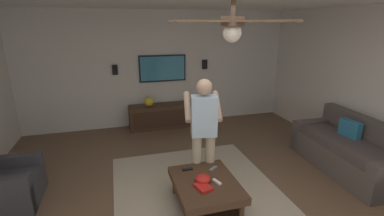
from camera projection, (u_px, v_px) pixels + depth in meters
name	position (u px, v px, depth m)	size (l,w,h in m)	color
ground_plane	(211.00, 215.00, 3.51)	(8.55, 8.55, 0.00)	brown
wall_back_tv	(160.00, 69.00, 6.44)	(0.10, 6.43, 2.67)	silver
area_rug	(201.00, 198.00, 3.84)	(3.05, 2.36, 0.01)	tan
couch	(348.00, 151.00, 4.54)	(1.94, 0.95, 0.87)	#564C47
armchair	(2.00, 186.00, 3.63)	(0.80, 0.81, 0.82)	#38383D
coffee_table	(206.00, 188.00, 3.57)	(1.00, 0.80, 0.40)	#422B1C
media_console	(166.00, 116.00, 6.45)	(0.45, 1.70, 0.55)	#422B1C
tv	(163.00, 68.00, 6.36)	(0.05, 1.09, 0.61)	black
person_standing	(204.00, 127.00, 3.91)	(0.60, 0.61, 1.64)	#C6B793
bowl	(203.00, 179.00, 3.50)	(0.20, 0.20, 0.09)	red
remote_white	(217.00, 182.00, 3.49)	(0.15, 0.04, 0.02)	white
remote_black	(187.00, 169.00, 3.80)	(0.15, 0.04, 0.02)	black
remote_grey	(213.00, 169.00, 3.81)	(0.15, 0.04, 0.02)	slate
book	(203.00, 187.00, 3.37)	(0.22, 0.16, 0.04)	red
vase_round	(149.00, 102.00, 6.20)	(0.22, 0.22, 0.22)	gold
wall_speaker_left	(205.00, 64.00, 6.63)	(0.06, 0.12, 0.22)	black
wall_speaker_right	(115.00, 70.00, 6.08)	(0.06, 0.12, 0.22)	black
ceiling_fan	(233.00, 25.00, 2.34)	(1.16, 1.18, 0.46)	#4C3828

